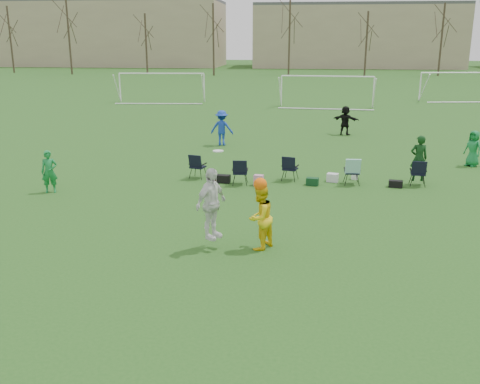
# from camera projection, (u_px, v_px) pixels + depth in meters

# --- Properties ---
(ground) EXTENTS (260.00, 260.00, 0.00)m
(ground) POSITION_uv_depth(u_px,v_px,m) (215.00, 266.00, 12.89)
(ground) COLOR #225319
(ground) RESTS_ON ground
(fielder_green_near) EXTENTS (0.64, 0.52, 1.52)m
(fielder_green_near) POSITION_uv_depth(u_px,v_px,m) (49.00, 172.00, 18.83)
(fielder_green_near) COLOR #168039
(fielder_green_near) RESTS_ON ground
(fielder_blue) EXTENTS (1.19, 0.73, 1.78)m
(fielder_blue) POSITION_uv_depth(u_px,v_px,m) (222.00, 128.00, 27.23)
(fielder_blue) COLOR #1639A9
(fielder_blue) RESTS_ON ground
(fielder_green_far) EXTENTS (0.84, 0.89, 1.54)m
(fielder_green_far) POSITION_uv_depth(u_px,v_px,m) (473.00, 148.00, 22.75)
(fielder_green_far) COLOR #157738
(fielder_green_far) RESTS_ON ground
(fielder_black) EXTENTS (1.58, 1.09, 1.64)m
(fielder_black) POSITION_uv_depth(u_px,v_px,m) (345.00, 120.00, 30.22)
(fielder_black) COLOR black
(fielder_black) RESTS_ON ground
(center_contest) EXTENTS (2.19, 1.28, 2.61)m
(center_contest) POSITION_uv_depth(u_px,v_px,m) (236.00, 210.00, 13.64)
(center_contest) COLOR white
(center_contest) RESTS_ON ground
(sideline_setup) EXTENTS (9.03, 1.65, 1.86)m
(sideline_setup) POSITION_uv_depth(u_px,v_px,m) (321.00, 169.00, 20.15)
(sideline_setup) COLOR #0E3512
(sideline_setup) RESTS_ON ground
(goal_left) EXTENTS (7.39, 0.76, 2.46)m
(goal_left) POSITION_uv_depth(u_px,v_px,m) (162.00, 79.00, 45.90)
(goal_left) COLOR white
(goal_left) RESTS_ON ground
(goal_mid) EXTENTS (7.40, 0.63, 2.46)m
(goal_mid) POSITION_uv_depth(u_px,v_px,m) (327.00, 82.00, 42.49)
(goal_mid) COLOR white
(goal_mid) RESTS_ON ground
(goal_right) EXTENTS (7.35, 1.14, 2.46)m
(goal_right) POSITION_uv_depth(u_px,v_px,m) (462.00, 78.00, 46.94)
(goal_right) COLOR white
(goal_right) RESTS_ON ground
(tree_line) EXTENTS (110.28, 3.28, 11.40)m
(tree_line) POSITION_uv_depth(u_px,v_px,m) (291.00, 40.00, 78.17)
(tree_line) COLOR #382B21
(tree_line) RESTS_ON ground
(building_row) EXTENTS (126.00, 16.00, 13.00)m
(building_row) POSITION_uv_depth(u_px,v_px,m) (328.00, 35.00, 102.20)
(building_row) COLOR tan
(building_row) RESTS_ON ground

